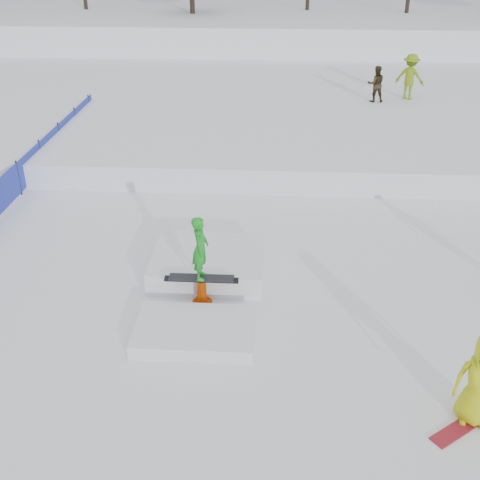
# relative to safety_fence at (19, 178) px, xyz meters

# --- Properties ---
(ground) EXTENTS (120.00, 120.00, 0.00)m
(ground) POSITION_rel_safety_fence_xyz_m (6.50, -6.60, -0.55)
(ground) COLOR white
(snow_berm) EXTENTS (60.00, 14.00, 2.40)m
(snow_berm) POSITION_rel_safety_fence_xyz_m (6.50, 23.40, 0.65)
(snow_berm) COLOR white
(snow_berm) RESTS_ON ground
(snow_midrise) EXTENTS (50.00, 18.00, 0.80)m
(snow_midrise) POSITION_rel_safety_fence_xyz_m (6.50, 9.40, -0.15)
(snow_midrise) COLOR white
(snow_midrise) RESTS_ON ground
(safety_fence) EXTENTS (0.05, 16.00, 1.10)m
(safety_fence) POSITION_rel_safety_fence_xyz_m (0.00, 0.00, 0.00)
(safety_fence) COLOR #2634AB
(safety_fence) RESTS_ON ground
(walker_olive) EXTENTS (0.75, 0.60, 1.45)m
(walker_olive) POSITION_rel_safety_fence_xyz_m (11.77, 8.42, 0.98)
(walker_olive) COLOR #2D2313
(walker_olive) RESTS_ON snow_midrise
(walker_ygreen) EXTENTS (1.37, 1.14, 1.84)m
(walker_ygreen) POSITION_rel_safety_fence_xyz_m (13.21, 8.93, 1.17)
(walker_ygreen) COLOR #709011
(walker_ygreen) RESTS_ON snow_midrise
(spectator_yellow) EXTENTS (0.90, 0.67, 1.69)m
(spectator_yellow) POSITION_rel_safety_fence_xyz_m (11.17, -8.73, 0.30)
(spectator_yellow) COLOR #C2CB0E
(spectator_yellow) RESTS_ON ground
(loose_board_red) EXTENTS (1.28, 1.07, 0.03)m
(loose_board_red) POSITION_rel_safety_fence_xyz_m (11.00, -8.90, -0.54)
(loose_board_red) COLOR maroon
(loose_board_red) RESTS_ON ground
(jib_rail_feature) EXTENTS (2.60, 4.40, 2.11)m
(jib_rail_feature) POSITION_rel_safety_fence_xyz_m (6.23, -4.99, -0.25)
(jib_rail_feature) COLOR white
(jib_rail_feature) RESTS_ON ground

